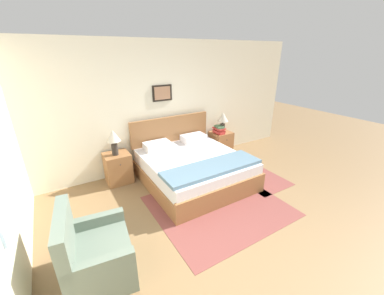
{
  "coord_description": "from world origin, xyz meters",
  "views": [
    {
      "loc": [
        -1.85,
        -1.43,
        2.37
      ],
      "look_at": [
        0.04,
        1.66,
        0.88
      ],
      "focal_mm": 22.0,
      "sensor_mm": 36.0,
      "label": 1
    }
  ],
  "objects_px": {
    "armchair": "(95,255)",
    "nightstand_near_window": "(118,168)",
    "nightstand_by_door": "(221,143)",
    "table_lamp_near_window": "(113,138)",
    "bed": "(193,167)",
    "table_lamp_by_door": "(223,119)"
  },
  "relations": [
    {
      "from": "armchair",
      "to": "nightstand_near_window",
      "type": "height_order",
      "value": "armchair"
    },
    {
      "from": "nightstand_by_door",
      "to": "table_lamp_near_window",
      "type": "xyz_separation_m",
      "value": [
        -2.5,
        -0.02,
        0.62
      ]
    },
    {
      "from": "bed",
      "to": "table_lamp_near_window",
      "type": "xyz_separation_m",
      "value": [
        -1.26,
        0.71,
        0.62
      ]
    },
    {
      "from": "armchair",
      "to": "table_lamp_near_window",
      "type": "distance_m",
      "value": 2.17
    },
    {
      "from": "table_lamp_by_door",
      "to": "armchair",
      "type": "bearing_deg",
      "value": -149.42
    },
    {
      "from": "armchair",
      "to": "table_lamp_near_window",
      "type": "bearing_deg",
      "value": 165.5
    },
    {
      "from": "armchair",
      "to": "nightstand_by_door",
      "type": "height_order",
      "value": "armchair"
    },
    {
      "from": "nightstand_by_door",
      "to": "table_lamp_by_door",
      "type": "distance_m",
      "value": 0.62
    },
    {
      "from": "armchair",
      "to": "bed",
      "type": "bearing_deg",
      "value": 128.27
    },
    {
      "from": "nightstand_by_door",
      "to": "table_lamp_near_window",
      "type": "relative_size",
      "value": 1.21
    },
    {
      "from": "nightstand_near_window",
      "to": "table_lamp_by_door",
      "type": "height_order",
      "value": "table_lamp_by_door"
    },
    {
      "from": "bed",
      "to": "armchair",
      "type": "distance_m",
      "value": 2.37
    },
    {
      "from": "armchair",
      "to": "nightstand_near_window",
      "type": "distance_m",
      "value": 2.11
    },
    {
      "from": "bed",
      "to": "nightstand_by_door",
      "type": "relative_size",
      "value": 3.32
    },
    {
      "from": "nightstand_near_window",
      "to": "table_lamp_by_door",
      "type": "xyz_separation_m",
      "value": [
        2.49,
        -0.02,
        0.62
      ]
    },
    {
      "from": "bed",
      "to": "armchair",
      "type": "bearing_deg",
      "value": -148.85
    },
    {
      "from": "nightstand_by_door",
      "to": "table_lamp_near_window",
      "type": "distance_m",
      "value": 2.58
    },
    {
      "from": "nightstand_by_door",
      "to": "armchair",
      "type": "bearing_deg",
      "value": -149.03
    },
    {
      "from": "table_lamp_by_door",
      "to": "bed",
      "type": "bearing_deg",
      "value": -150.36
    },
    {
      "from": "bed",
      "to": "nightstand_near_window",
      "type": "relative_size",
      "value": 3.32
    },
    {
      "from": "nightstand_near_window",
      "to": "table_lamp_by_door",
      "type": "bearing_deg",
      "value": -0.56
    },
    {
      "from": "nightstand_near_window",
      "to": "table_lamp_near_window",
      "type": "height_order",
      "value": "table_lamp_near_window"
    }
  ]
}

